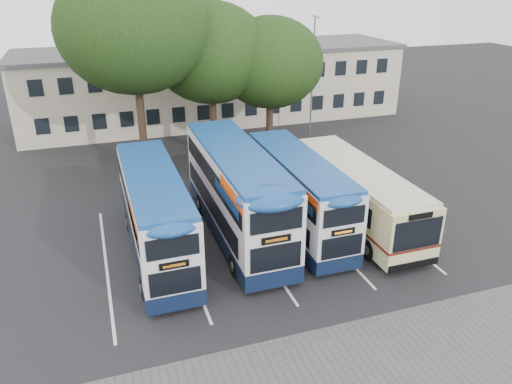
{
  "coord_description": "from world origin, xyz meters",
  "views": [
    {
      "loc": [
        -10.47,
        -15.22,
        12.16
      ],
      "look_at": [
        -3.65,
        5.0,
        2.61
      ],
      "focal_mm": 35.0,
      "sensor_mm": 36.0,
      "label": 1
    }
  ],
  "objects": [
    {
      "name": "tree_left",
      "position": [
        -7.49,
        16.64,
        8.91
      ],
      "size": [
        9.14,
        9.14,
        12.81
      ],
      "color": "black",
      "rests_on": "ground"
    },
    {
      "name": "bus_dd_left",
      "position": [
        -8.35,
        5.24,
        2.22
      ],
      "size": [
        2.35,
        9.69,
        4.04
      ],
      "color": "#0E1934",
      "rests_on": "ground"
    },
    {
      "name": "paving_strip",
      "position": [
        -2.0,
        -5.0,
        0.01
      ],
      "size": [
        40.0,
        6.0,
        0.01
      ],
      "primitive_type": "cube",
      "color": "#595654",
      "rests_on": "ground"
    },
    {
      "name": "lamp_post",
      "position": [
        6.0,
        19.97,
        5.08
      ],
      "size": [
        0.25,
        1.05,
        9.06
      ],
      "color": "gray",
      "rests_on": "ground"
    },
    {
      "name": "tree_mid",
      "position": [
        -2.44,
        17.99,
        7.07
      ],
      "size": [
        7.86,
        7.86,
        10.42
      ],
      "color": "black",
      "rests_on": "ground"
    },
    {
      "name": "ground",
      "position": [
        0.0,
        0.0,
        0.0
      ],
      "size": [
        120.0,
        120.0,
        0.0
      ],
      "primitive_type": "plane",
      "color": "black",
      "rests_on": "ground"
    },
    {
      "name": "bus_single",
      "position": [
        1.86,
        5.34,
        1.77
      ],
      "size": [
        2.67,
        10.48,
        3.13
      ],
      "color": "#CECC89",
      "rests_on": "ground"
    },
    {
      "name": "bus_dd_mid",
      "position": [
        -4.33,
        5.9,
        2.45
      ],
      "size": [
        2.59,
        10.68,
        4.45
      ],
      "color": "#0E1934",
      "rests_on": "ground"
    },
    {
      "name": "tree_right",
      "position": [
        1.52,
        17.27,
        6.34
      ],
      "size": [
        7.27,
        7.27,
        9.44
      ],
      "color": "black",
      "rests_on": "ground"
    },
    {
      "name": "depot_building",
      "position": [
        0.0,
        26.99,
        3.15
      ],
      "size": [
        32.4,
        8.4,
        6.2
      ],
      "color": "#B9A995",
      "rests_on": "ground"
    },
    {
      "name": "bus_dd_right",
      "position": [
        -1.28,
        5.47,
        2.14
      ],
      "size": [
        2.26,
        9.35,
        3.89
      ],
      "color": "#0E1934",
      "rests_on": "ground"
    },
    {
      "name": "bay_lines",
      "position": [
        -3.75,
        5.0,
        0.01
      ],
      "size": [
        14.12,
        11.0,
        0.01
      ],
      "color": "silver",
      "rests_on": "ground"
    }
  ]
}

